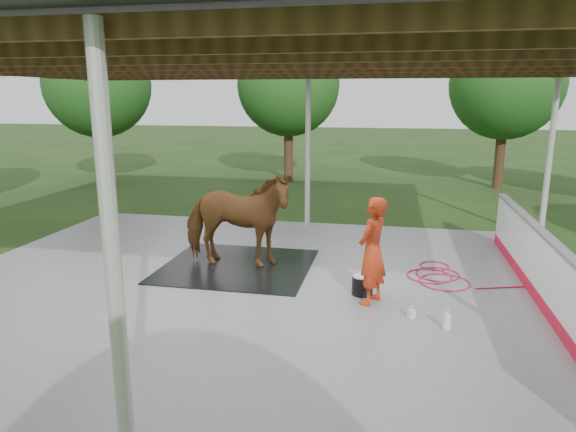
% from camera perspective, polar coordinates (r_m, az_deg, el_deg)
% --- Properties ---
extents(ground, '(100.00, 100.00, 0.00)m').
position_cam_1_polar(ground, '(9.11, -2.80, -8.41)').
color(ground, '#1E3814').
extents(concrete_slab, '(12.00, 10.00, 0.05)m').
position_cam_1_polar(concrete_slab, '(9.10, -2.80, -8.26)').
color(concrete_slab, slate).
rests_on(concrete_slab, ground).
extents(pavilion_structure, '(12.60, 10.60, 4.05)m').
position_cam_1_polar(pavilion_structure, '(8.50, -3.11, 17.31)').
color(pavilion_structure, beige).
rests_on(pavilion_structure, ground).
extents(dasher_board, '(0.16, 8.00, 1.15)m').
position_cam_1_polar(dasher_board, '(9.00, 27.03, -6.16)').
color(dasher_board, red).
rests_on(dasher_board, concrete_slab).
extents(tree_belt, '(28.00, 28.00, 5.80)m').
position_cam_1_polar(tree_belt, '(9.30, 0.22, 15.87)').
color(tree_belt, '#382314').
rests_on(tree_belt, ground).
extents(rubber_mat, '(2.88, 2.70, 0.02)m').
position_cam_1_polar(rubber_mat, '(10.30, -5.66, -5.53)').
color(rubber_mat, black).
rests_on(rubber_mat, concrete_slab).
extents(horse, '(2.24, 1.06, 1.88)m').
position_cam_1_polar(horse, '(10.03, -5.78, -0.39)').
color(horse, brown).
rests_on(horse, rubber_mat).
extents(handler, '(0.65, 0.76, 1.76)m').
position_cam_1_polar(handler, '(8.34, 9.35, -3.86)').
color(handler, '#AD2F12').
rests_on(handler, concrete_slab).
extents(wash_bucket, '(0.36, 0.36, 0.33)m').
position_cam_1_polar(wash_bucket, '(8.89, 8.27, -7.59)').
color(wash_bucket, black).
rests_on(wash_bucket, concrete_slab).
extents(soap_bottle_a, '(0.16, 0.16, 0.33)m').
position_cam_1_polar(soap_bottle_a, '(7.86, 17.24, -10.94)').
color(soap_bottle_a, silver).
rests_on(soap_bottle_a, concrete_slab).
extents(soap_bottle_b, '(0.13, 0.13, 0.21)m').
position_cam_1_polar(soap_bottle_b, '(8.13, 13.57, -10.34)').
color(soap_bottle_b, '#338CD8').
rests_on(soap_bottle_b, concrete_slab).
extents(hose_coil, '(2.39, 1.67, 0.02)m').
position_cam_1_polar(hose_coil, '(10.07, 16.31, -6.44)').
color(hose_coil, '#B90D36').
rests_on(hose_coil, concrete_slab).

